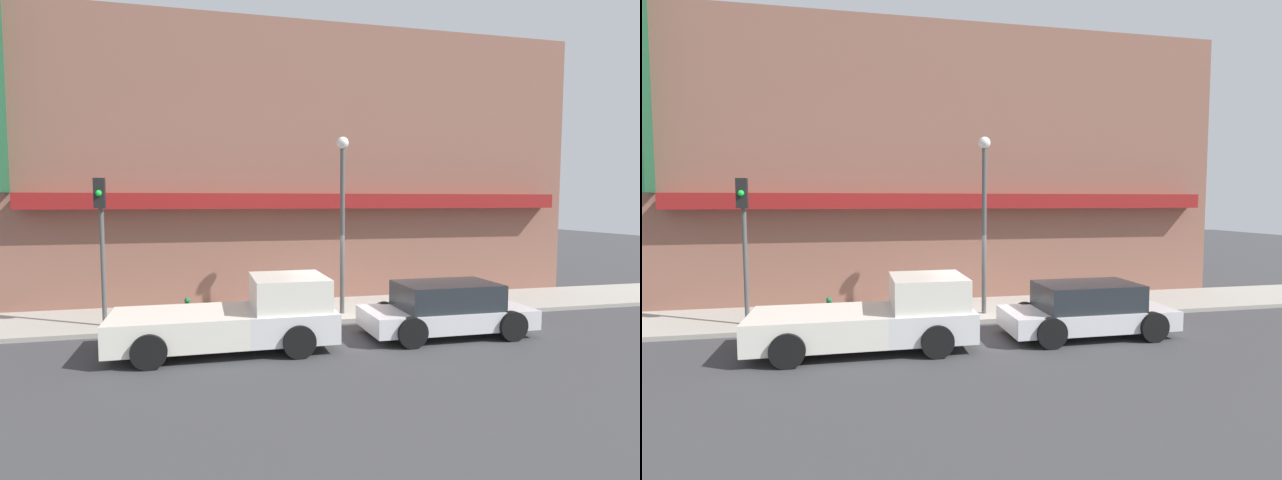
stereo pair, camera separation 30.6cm
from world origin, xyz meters
TOP-DOWN VIEW (x-y plane):
  - ground_plane at (0.00, 0.00)m, footprint 80.00×80.00m
  - sidewalk at (0.00, 1.62)m, footprint 36.00×3.24m
  - building at (-0.02, 4.72)m, footprint 19.80×3.80m
  - pickup_truck at (-2.86, -1.77)m, footprint 5.16×2.31m
  - parked_car at (2.50, -1.77)m, footprint 4.39×2.07m
  - fire_hydrant at (-4.15, 0.77)m, footprint 0.17×0.17m
  - street_lamp at (0.40, 0.80)m, footprint 0.36×0.36m
  - traffic_light at (-6.34, 0.77)m, footprint 0.28×0.42m

SIDE VIEW (x-z plane):
  - ground_plane at x=0.00m, z-range 0.00..0.00m
  - sidewalk at x=0.00m, z-range 0.00..0.13m
  - fire_hydrant at x=-4.15m, z-range 0.12..0.81m
  - parked_car at x=2.50m, z-range 0.00..1.39m
  - pickup_truck at x=-2.86m, z-range -0.09..1.62m
  - traffic_light at x=-6.34m, z-range 0.86..4.87m
  - street_lamp at x=0.40m, z-range 0.81..6.10m
  - building at x=-0.02m, z-range -0.40..9.98m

